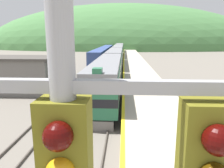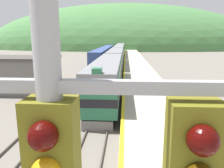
{
  "view_description": "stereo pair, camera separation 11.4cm",
  "coord_description": "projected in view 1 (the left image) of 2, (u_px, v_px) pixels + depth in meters",
  "views": [
    {
      "loc": [
        1.8,
        0.59,
        6.48
      ],
      "look_at": [
        0.75,
        19.6,
        2.41
      ],
      "focal_mm": 35.0,
      "sensor_mm": 36.0,
      "label": 1
    },
    {
      "loc": [
        1.91,
        0.6,
        6.48
      ],
      "look_at": [
        0.75,
        19.6,
        2.41
      ],
      "focal_mm": 35.0,
      "sensor_mm": 36.0,
      "label": 2
    }
  ],
  "objects": [
    {
      "name": "platform",
      "position": [
        135.0,
        64.0,
        49.36
      ],
      "size": [
        5.22,
        140.0,
        1.05
      ],
      "color": "#B2A893",
      "rests_on": "ground"
    },
    {
      "name": "carriage_fourth",
      "position": [
        119.0,
        49.0,
        84.49
      ],
      "size": [
        2.91,
        19.74,
        4.09
      ],
      "color": "black",
      "rests_on": "ground"
    },
    {
      "name": "express_train_lead_car",
      "position": [
        107.0,
        77.0,
        24.05
      ],
      "size": [
        2.92,
        19.38,
        4.45
      ],
      "color": "black",
      "rests_on": "ground"
    },
    {
      "name": "station_shed",
      "position": [
        18.0,
        74.0,
        26.18
      ],
      "size": [
        9.14,
        5.57,
        4.26
      ],
      "color": "slate",
      "rests_on": "ground"
    },
    {
      "name": "track_siding",
      "position": [
        105.0,
        58.0,
        69.43
      ],
      "size": [
        1.52,
        180.0,
        0.16
      ],
      "color": "#4C443D",
      "rests_on": "ground"
    },
    {
      "name": "track_main",
      "position": [
        118.0,
        58.0,
        69.21
      ],
      "size": [
        1.52,
        180.0,
        0.16
      ],
      "color": "#4C443D",
      "rests_on": "ground"
    },
    {
      "name": "carriage_third",
      "position": [
        118.0,
        52.0,
        64.36
      ],
      "size": [
        2.91,
        19.74,
        4.09
      ],
      "color": "black",
      "rests_on": "ground"
    },
    {
      "name": "distant_hills",
      "position": [
        121.0,
        48.0,
        135.54
      ],
      "size": [
        168.31,
        75.74,
        52.31
      ],
      "color": "#477A42",
      "rests_on": "ground"
    },
    {
      "name": "carriage_second",
      "position": [
        115.0,
        59.0,
        44.23
      ],
      "size": [
        2.91,
        19.74,
        4.09
      ],
      "color": "black",
      "rests_on": "ground"
    },
    {
      "name": "siding_train",
      "position": [
        104.0,
        53.0,
        65.63
      ],
      "size": [
        2.9,
        45.55,
        3.57
      ],
      "color": "black",
      "rests_on": "ground"
    }
  ]
}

